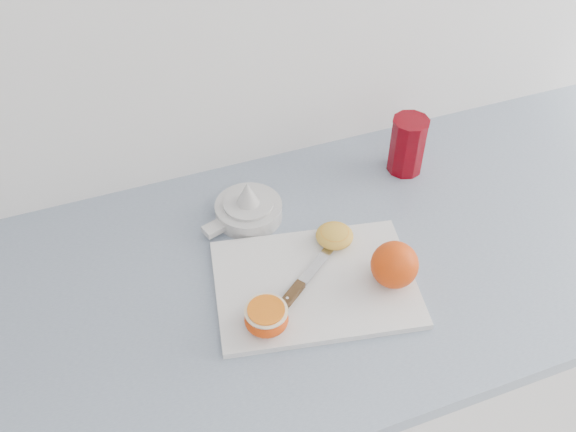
{
  "coord_description": "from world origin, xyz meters",
  "views": [
    {
      "loc": [
        -0.2,
        1.02,
        1.72
      ],
      "look_at": [
        0.07,
        1.75,
        0.96
      ],
      "focal_mm": 40.0,
      "sensor_mm": 36.0,
      "label": 1
    }
  ],
  "objects_px": {
    "half_orange": "(266,318)",
    "red_tumbler": "(407,147)",
    "cutting_board": "(315,283)",
    "counter": "(360,377)",
    "citrus_juicer": "(248,208)"
  },
  "relations": [
    {
      "from": "half_orange",
      "to": "red_tumbler",
      "type": "height_order",
      "value": "red_tumbler"
    },
    {
      "from": "half_orange",
      "to": "counter",
      "type": "bearing_deg",
      "value": 23.4
    },
    {
      "from": "citrus_juicer",
      "to": "red_tumbler",
      "type": "distance_m",
      "value": 0.34
    },
    {
      "from": "counter",
      "to": "red_tumbler",
      "type": "height_order",
      "value": "red_tumbler"
    },
    {
      "from": "counter",
      "to": "half_orange",
      "type": "bearing_deg",
      "value": -156.6
    },
    {
      "from": "red_tumbler",
      "to": "half_orange",
      "type": "bearing_deg",
      "value": -144.47
    },
    {
      "from": "red_tumbler",
      "to": "citrus_juicer",
      "type": "bearing_deg",
      "value": -175.9
    },
    {
      "from": "citrus_juicer",
      "to": "red_tumbler",
      "type": "height_order",
      "value": "red_tumbler"
    },
    {
      "from": "cutting_board",
      "to": "half_orange",
      "type": "relative_size",
      "value": 4.79
    },
    {
      "from": "counter",
      "to": "citrus_juicer",
      "type": "height_order",
      "value": "citrus_juicer"
    },
    {
      "from": "counter",
      "to": "cutting_board",
      "type": "distance_m",
      "value": 0.47
    },
    {
      "from": "cutting_board",
      "to": "counter",
      "type": "bearing_deg",
      "value": 19.29
    },
    {
      "from": "cutting_board",
      "to": "citrus_juicer",
      "type": "relative_size",
      "value": 2.11
    },
    {
      "from": "cutting_board",
      "to": "half_orange",
      "type": "bearing_deg",
      "value": -151.34
    },
    {
      "from": "counter",
      "to": "citrus_juicer",
      "type": "distance_m",
      "value": 0.53
    }
  ]
}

